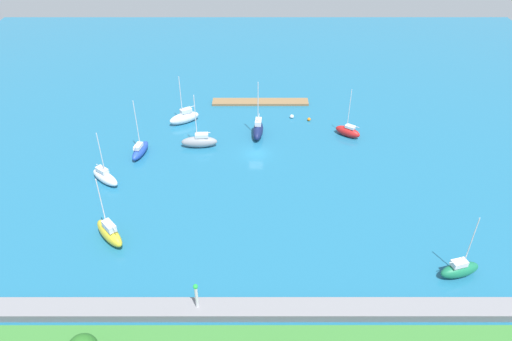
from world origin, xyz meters
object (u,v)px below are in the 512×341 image
(pier_dock, at_px, (260,102))
(sailboat_green_far_south, at_px, (460,269))
(sailboat_white_east_end, at_px, (184,117))
(sailboat_navy_west_end, at_px, (258,130))
(harbor_beacon, at_px, (196,294))
(sailboat_yellow_center_basin, at_px, (109,233))
(mooring_buoy_white, at_px, (292,116))
(sailboat_blue_near_pier, at_px, (140,150))
(sailboat_gray_inner_mooring, at_px, (199,141))
(sailboat_red_far_north, at_px, (348,131))
(sailboat_white_mid_basin, at_px, (105,177))
(mooring_buoy_orange, at_px, (309,119))

(pier_dock, bearing_deg, sailboat_green_far_south, 117.16)
(pier_dock, height_order, sailboat_white_east_end, sailboat_white_east_end)
(sailboat_green_far_south, height_order, sailboat_navy_west_end, sailboat_navy_west_end)
(harbor_beacon, distance_m, sailboat_yellow_center_basin, 18.45)
(sailboat_yellow_center_basin, xyz_separation_m, mooring_buoy_white, (-27.55, -35.42, -0.97))
(sailboat_yellow_center_basin, xyz_separation_m, sailboat_navy_west_end, (-20.72, -28.51, -0.05))
(mooring_buoy_white, bearing_deg, sailboat_blue_near_pier, 26.06)
(sailboat_gray_inner_mooring, xyz_separation_m, sailboat_yellow_center_basin, (10.05, 24.57, 0.19))
(sailboat_white_east_end, bearing_deg, sailboat_green_far_south, 103.94)
(sailboat_green_far_south, height_order, sailboat_yellow_center_basin, sailboat_yellow_center_basin)
(sailboat_red_far_north, bearing_deg, sailboat_green_far_south, 140.60)
(mooring_buoy_white, bearing_deg, sailboat_green_far_south, 114.01)
(sailboat_white_east_end, xyz_separation_m, sailboat_gray_inner_mooring, (-3.83, 8.94, -0.06))
(harbor_beacon, relative_size, sailboat_red_far_north, 0.39)
(harbor_beacon, relative_size, sailboat_blue_near_pier, 0.36)
(harbor_beacon, relative_size, mooring_buoy_white, 4.75)
(harbor_beacon, bearing_deg, sailboat_gray_inner_mooring, -84.73)
(sailboat_white_east_end, distance_m, sailboat_blue_near_pier, 13.32)
(sailboat_gray_inner_mooring, distance_m, sailboat_green_far_south, 47.79)
(sailboat_gray_inner_mooring, distance_m, sailboat_red_far_north, 27.86)
(sailboat_red_far_north, height_order, sailboat_navy_west_end, sailboat_navy_west_end)
(sailboat_white_mid_basin, bearing_deg, pier_dock, 87.77)
(sailboat_blue_near_pier, xyz_separation_m, mooring_buoy_white, (-27.75, -13.57, -0.62))
(pier_dock, distance_m, sailboat_yellow_center_basin, 47.22)
(sailboat_green_far_south, bearing_deg, harbor_beacon, 173.92)
(sailboat_red_far_north, bearing_deg, sailboat_yellow_center_basin, 73.81)
(harbor_beacon, height_order, sailboat_gray_inner_mooring, sailboat_gray_inner_mooring)
(harbor_beacon, height_order, sailboat_blue_near_pier, sailboat_blue_near_pier)
(harbor_beacon, height_order, mooring_buoy_white, harbor_beacon)
(sailboat_red_far_north, distance_m, sailboat_navy_west_end, 16.93)
(sailboat_yellow_center_basin, height_order, sailboat_white_mid_basin, sailboat_yellow_center_basin)
(sailboat_white_mid_basin, bearing_deg, sailboat_gray_inner_mooring, 76.97)
(sailboat_gray_inner_mooring, height_order, sailboat_navy_west_end, sailboat_navy_west_end)
(sailboat_blue_near_pier, height_order, mooring_buoy_white, sailboat_blue_near_pier)
(sailboat_white_east_end, bearing_deg, mooring_buoy_white, 154.10)
(sailboat_gray_inner_mooring, relative_size, sailboat_navy_west_end, 0.93)
(sailboat_gray_inner_mooring, bearing_deg, harbor_beacon, 92.86)
(pier_dock, bearing_deg, mooring_buoy_orange, 140.93)
(pier_dock, distance_m, harbor_beacon, 55.25)
(sailboat_green_far_south, distance_m, mooring_buoy_white, 46.01)
(mooring_buoy_orange, bearing_deg, sailboat_white_mid_basin, 30.44)
(sailboat_blue_near_pier, relative_size, sailboat_white_mid_basin, 1.11)
(sailboat_white_mid_basin, xyz_separation_m, mooring_buoy_orange, (-35.16, -20.67, -0.74))
(pier_dock, distance_m, sailboat_blue_near_pier, 29.55)
(harbor_beacon, height_order, sailboat_white_east_end, sailboat_white_east_end)
(pier_dock, relative_size, harbor_beacon, 5.47)
(sailboat_white_east_end, bearing_deg, sailboat_red_far_north, 139.78)
(sailboat_white_east_end, bearing_deg, sailboat_blue_near_pier, 30.16)
(sailboat_red_far_north, height_order, sailboat_blue_near_pier, sailboat_blue_near_pier)
(sailboat_navy_west_end, height_order, mooring_buoy_orange, sailboat_navy_west_end)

